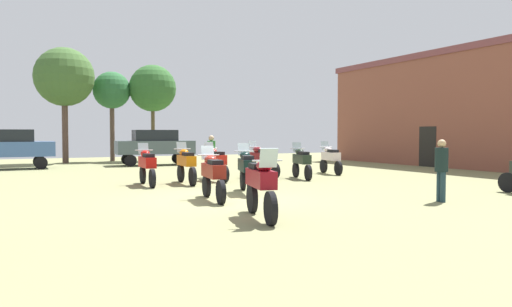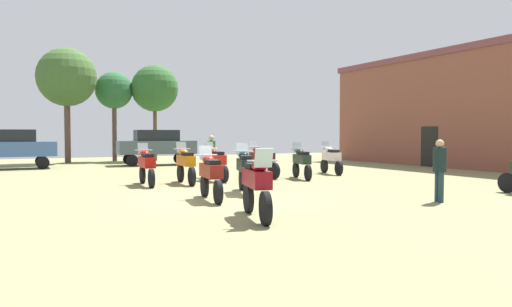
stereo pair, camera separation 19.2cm
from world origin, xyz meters
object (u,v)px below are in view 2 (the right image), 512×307
object	(u,v)px
motorcycle_1	(146,165)
motorcycle_10	(262,160)
person_1	(440,166)
motorcycle_6	(331,158)
tree_2	(114,91)
motorcycle_5	(302,161)
motorcycle_7	(257,184)
motorcycle_3	(186,163)
motorcycle_12	(215,162)
tree_4	(67,78)
tree_5	(155,89)
motorcycle_8	(245,169)
motorcycle_9	(211,174)
car_1	(10,146)
car_3	(157,145)
brick_building	(489,109)
person_3	(212,153)

from	to	relation	value
motorcycle_1	motorcycle_10	size ratio (longest dim) A/B	1.02
person_1	motorcycle_6	bearing A→B (deg)	-1.60
motorcycle_10	tree_2	bearing A→B (deg)	91.21
motorcycle_5	motorcycle_7	xyz separation A→B (m)	(-5.68, -7.39, 0.03)
motorcycle_3	motorcycle_12	xyz separation A→B (m)	(1.34, 0.52, -0.01)
motorcycle_6	tree_4	distance (m)	17.46
motorcycle_10	motorcycle_6	bearing A→B (deg)	-5.11
motorcycle_7	tree_5	bearing A→B (deg)	-86.28
motorcycle_8	tree_4	bearing A→B (deg)	117.83
motorcycle_5	motorcycle_8	xyz separation A→B (m)	(-3.99, -3.20, 0.03)
motorcycle_12	tree_4	size ratio (longest dim) A/B	0.31
motorcycle_9	car_1	bearing A→B (deg)	115.38
motorcycle_9	car_3	distance (m)	15.47
motorcycle_6	motorcycle_8	distance (m)	7.89
motorcycle_10	tree_4	distance (m)	16.03
brick_building	person_1	world-z (taller)	brick_building
motorcycle_9	tree_5	xyz separation A→B (m)	(3.71, 19.75, 4.04)
motorcycle_5	car_1	distance (m)	15.20
motorcycle_10	tree_5	xyz separation A→B (m)	(-0.55, 14.42, 4.02)
motorcycle_9	motorcycle_3	bearing A→B (deg)	88.01
motorcycle_10	motorcycle_7	bearing A→B (deg)	-128.04
car_3	tree_4	distance (m)	7.29
motorcycle_7	motorcycle_1	bearing A→B (deg)	-73.37
motorcycle_7	person_3	xyz separation A→B (m)	(2.77, 9.72, 0.26)
car_3	motorcycle_1	bearing A→B (deg)	167.87
motorcycle_9	tree_4	xyz separation A→B (m)	(-1.75, 19.50, 4.46)
motorcycle_8	tree_2	xyz separation A→B (m)	(-0.31, 19.31, 3.80)
motorcycle_5	car_1	size ratio (longest dim) A/B	0.49
motorcycle_3	person_1	xyz separation A→B (m)	(4.45, -7.47, 0.22)
brick_building	car_3	bearing A→B (deg)	149.33
brick_building	motorcycle_8	distance (m)	17.71
motorcycle_6	tree_5	size ratio (longest dim) A/B	0.33
motorcycle_1	tree_2	size ratio (longest dim) A/B	0.38
motorcycle_7	motorcycle_6	bearing A→B (deg)	-119.18
motorcycle_1	person_3	size ratio (longest dim) A/B	1.29
brick_building	tree_5	distance (m)	20.23
motorcycle_3	motorcycle_12	bearing A→B (deg)	24.74
motorcycle_1	motorcycle_9	bearing A→B (deg)	-79.33
tree_4	tree_5	bearing A→B (deg)	2.54
motorcycle_12	car_1	distance (m)	12.52
motorcycle_10	motorcycle_12	xyz separation A→B (m)	(-2.16, -0.35, -0.01)
motorcycle_1	tree_5	size ratio (longest dim) A/B	0.35
motorcycle_8	car_3	bearing A→B (deg)	103.42
motorcycle_6	car_1	world-z (taller)	car_1
brick_building	motorcycle_5	size ratio (longest dim) A/B	9.06
motorcycle_12	person_3	xyz separation A→B (m)	(0.48, 1.60, 0.28)
tree_4	tree_5	xyz separation A→B (m)	(5.46, 0.24, -0.42)
motorcycle_1	tree_2	xyz separation A→B (m)	(1.82, 15.83, 3.82)
motorcycle_1	motorcycle_7	size ratio (longest dim) A/B	1.00
motorcycle_10	person_3	world-z (taller)	person_3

